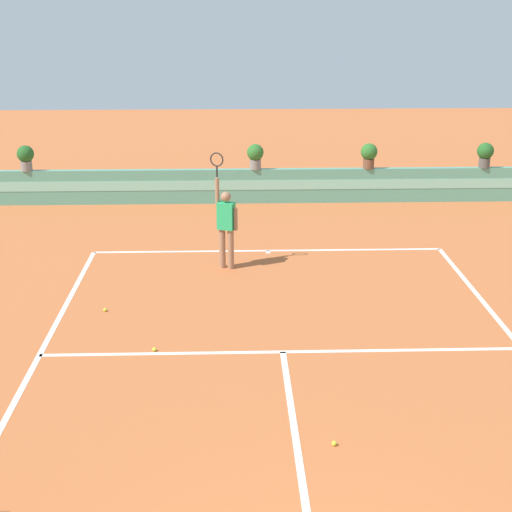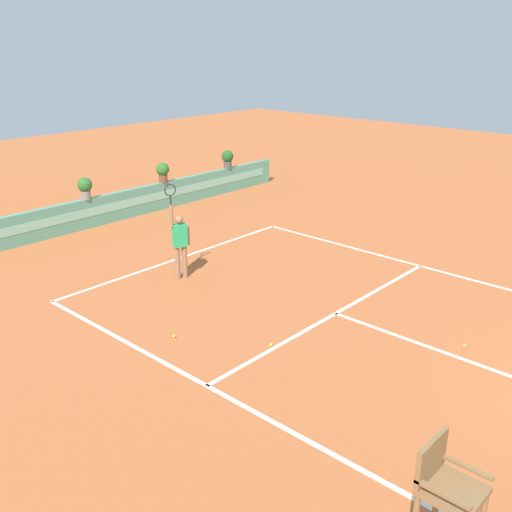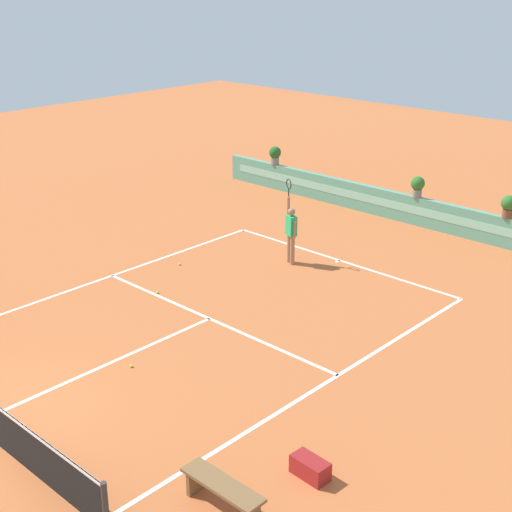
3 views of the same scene
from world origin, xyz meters
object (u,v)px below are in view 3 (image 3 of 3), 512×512
tennis_ball_near_baseline (131,366)px  potted_plant_centre (418,185)px  bench_courtside (222,490)px  tennis_ball_by_sideline (180,264)px  tennis_ball_mid_court (157,292)px  potted_plant_far_left (275,154)px  tennis_player (291,230)px  gear_bag (310,468)px  potted_plant_right (508,205)px

tennis_ball_near_baseline → potted_plant_centre: 12.97m
bench_courtside → tennis_ball_by_sideline: size_ratio=23.53×
tennis_ball_mid_court → potted_plant_far_left: potted_plant_far_left is taller
tennis_ball_by_sideline → potted_plant_centre: 8.80m
tennis_ball_near_baseline → potted_plant_centre: size_ratio=0.09×
tennis_player → tennis_ball_mid_court: tennis_player is taller
tennis_ball_near_baseline → tennis_ball_by_sideline: size_ratio=1.00×
gear_bag → potted_plant_right: potted_plant_right is taller
potted_plant_far_left → potted_plant_right: bearing=0.0°
tennis_ball_near_baseline → tennis_player: bearing=101.6°
tennis_ball_by_sideline → potted_plant_far_left: (-3.40, 8.11, 1.38)m
bench_courtside → potted_plant_right: size_ratio=2.21×
gear_bag → tennis_ball_mid_court: size_ratio=10.29×
tennis_ball_by_sideline → potted_plant_far_left: size_ratio=0.09×
potted_plant_right → potted_plant_far_left: bearing=180.0°
tennis_player → tennis_ball_mid_court: bearing=-106.0°
tennis_ball_near_baseline → bench_courtside: bearing=-20.9°
tennis_ball_near_baseline → potted_plant_right: bearing=78.5°
bench_courtside → tennis_player: size_ratio=0.62×
tennis_ball_near_baseline → tennis_ball_by_sideline: 6.10m
gear_bag → bench_courtside: bearing=-108.0°
tennis_ball_near_baseline → potted_plant_centre: bearing=92.9°
tennis_ball_mid_court → tennis_ball_by_sideline: (-1.11, 1.78, 0.00)m
potted_plant_right → potted_plant_centre: 3.28m
tennis_ball_mid_court → potted_plant_right: (5.31, 9.89, 1.38)m
gear_bag → tennis_player: (-6.82, 7.41, 0.87)m
bench_courtside → potted_plant_far_left: (-12.01, 14.72, 1.04)m
tennis_ball_by_sideline → potted_plant_right: bearing=51.6°
tennis_player → potted_plant_centre: bearing=81.8°
gear_bag → potted_plant_far_left: potted_plant_far_left is taller
tennis_ball_by_sideline → tennis_ball_near_baseline: bearing=-51.5°
tennis_ball_mid_court → potted_plant_far_left: bearing=114.5°
tennis_player → tennis_ball_near_baseline: (1.48, -7.20, -1.02)m
tennis_ball_by_sideline → potted_plant_right: (6.42, 8.11, 1.38)m
tennis_ball_mid_court → potted_plant_centre: (2.03, 9.89, 1.38)m
gear_bag → tennis_ball_near_baseline: 5.35m
tennis_ball_by_sideline → potted_plant_centre: bearing=68.8°
potted_plant_right → tennis_ball_near_baseline: bearing=-101.5°
potted_plant_right → tennis_ball_by_sideline: bearing=-128.4°
bench_courtside → tennis_ball_near_baseline: 5.16m
gear_bag → potted_plant_right: size_ratio=0.97×
gear_bag → potted_plant_centre: size_ratio=0.97×
tennis_ball_by_sideline → potted_plant_right: potted_plant_right is taller
tennis_ball_mid_court → potted_plant_centre: 10.19m
potted_plant_right → gear_bag: bearing=-78.3°
bench_courtside → tennis_player: bearing=124.8°
bench_courtside → tennis_ball_mid_court: bench_courtside is taller
gear_bag → tennis_ball_by_sideline: 10.41m
bench_courtside → tennis_player: 11.04m
tennis_player → tennis_ball_near_baseline: 7.42m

